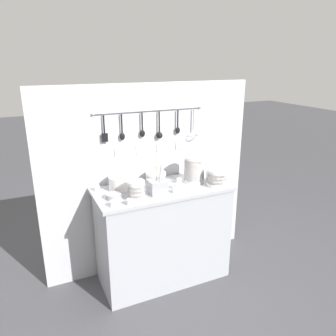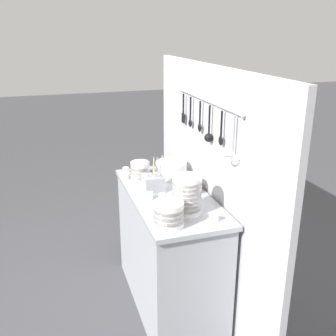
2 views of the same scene
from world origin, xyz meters
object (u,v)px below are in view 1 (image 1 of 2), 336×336
at_px(cup_edge_far, 113,204).
at_px(cup_by_caddy, 130,202).
at_px(cup_front_right, 203,173).
at_px(bowl_stack_nested_right, 156,177).
at_px(bowl_stack_short_front, 194,169).
at_px(bowl_stack_wide_centre, 136,190).
at_px(cup_beside_plates, 179,181).
at_px(cutlery_caddy, 157,186).
at_px(cup_back_right, 176,186).
at_px(steel_mixing_bowl, 114,196).
at_px(cup_centre, 97,188).
at_px(plate_stack, 123,182).
at_px(bowl_stack_back_corner, 216,177).
at_px(cup_edge_near, 175,190).

bearing_deg(cup_edge_far, cup_by_caddy, -8.93).
bearing_deg(cup_front_right, bowl_stack_nested_right, 177.94).
distance_m(bowl_stack_short_front, bowl_stack_wide_centre, 0.59).
xyz_separation_m(bowl_stack_nested_right, cup_beside_plates, (0.16, -0.11, -0.02)).
xyz_separation_m(bowl_stack_nested_right, cup_front_right, (0.45, -0.02, -0.02)).
bearing_deg(cutlery_caddy, cup_back_right, 3.53).
relative_size(steel_mixing_bowl, cup_centre, 2.69).
bearing_deg(bowl_stack_nested_right, cup_edge_far, -144.77).
height_order(plate_stack, cup_back_right, plate_stack).
bearing_deg(plate_stack, cup_centre, 167.14).
bearing_deg(steel_mixing_bowl, bowl_stack_nested_right, 23.64).
bearing_deg(cup_back_right, bowl_stack_back_corner, -11.05).
height_order(cup_front_right, cup_centre, same).
bearing_deg(steel_mixing_bowl, cutlery_caddy, -6.71).
height_order(bowl_stack_nested_right, cup_by_caddy, bowl_stack_nested_right).
height_order(bowl_stack_nested_right, steel_mixing_bowl, bowl_stack_nested_right).
xyz_separation_m(cutlery_caddy, cup_beside_plates, (0.25, 0.11, -0.03)).
bearing_deg(cup_beside_plates, cup_back_right, -126.52).
xyz_separation_m(bowl_stack_short_front, cup_centre, (-0.80, 0.15, -0.09)).
xyz_separation_m(bowl_stack_short_front, cup_beside_plates, (-0.13, 0.02, -0.09)).
bearing_deg(bowl_stack_wide_centre, cup_edge_near, -3.28).
bearing_deg(bowl_stack_short_front, cup_front_right, 36.24).
xyz_separation_m(bowl_stack_back_corner, steel_mixing_bowl, (-0.85, 0.09, -0.05)).
distance_m(cup_back_right, cup_centre, 0.64).
height_order(cup_front_right, cup_by_caddy, same).
xyz_separation_m(steel_mixing_bowl, cutlery_caddy, (0.34, -0.04, 0.04)).
xyz_separation_m(steel_mixing_bowl, cup_back_right, (0.51, -0.03, 0.00)).
height_order(cup_back_right, cup_front_right, same).
height_order(cup_beside_plates, cup_edge_near, same).
distance_m(steel_mixing_bowl, cup_beside_plates, 0.59).
distance_m(bowl_stack_back_corner, bowl_stack_wide_centre, 0.70).
height_order(cup_beside_plates, cup_centre, same).
height_order(bowl_stack_wide_centre, cup_edge_near, bowl_stack_wide_centre).
xyz_separation_m(bowl_stack_short_front, bowl_stack_back_corner, (0.13, -0.15, -0.04)).
relative_size(bowl_stack_wide_centre, cup_centre, 3.23).
bearing_deg(plate_stack, cup_edge_near, -36.78).
bearing_deg(cup_centre, cup_by_caddy, -67.30).
bearing_deg(cup_beside_plates, cup_by_caddy, -155.30).
distance_m(bowl_stack_wide_centre, cup_front_right, 0.77).
xyz_separation_m(bowl_stack_nested_right, cup_edge_near, (0.04, -0.29, -0.02)).
xyz_separation_m(bowl_stack_back_corner, cup_centre, (-0.93, 0.30, -0.05)).
relative_size(cutlery_caddy, cup_front_right, 5.57).
relative_size(bowl_stack_back_corner, cup_by_caddy, 3.65).
bearing_deg(cup_beside_plates, bowl_stack_back_corner, -32.75).
relative_size(cup_edge_far, cup_by_caddy, 1.00).
height_order(bowl_stack_nested_right, cup_edge_near, bowl_stack_nested_right).
bearing_deg(cup_by_caddy, cup_back_right, 17.10).
xyz_separation_m(cup_beside_plates, cup_edge_far, (-0.63, -0.22, 0.00)).
bearing_deg(cup_beside_plates, bowl_stack_short_front, -7.05).
distance_m(cup_beside_plates, cup_edge_far, 0.67).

